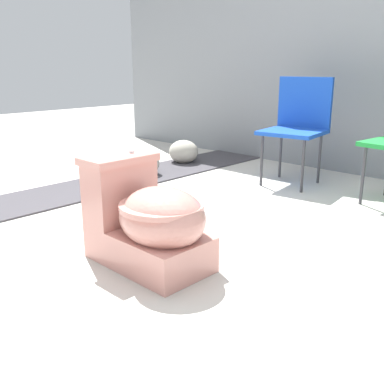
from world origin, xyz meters
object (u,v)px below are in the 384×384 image
boulder_near (141,163)px  boulder_far (184,152)px  toilet (149,221)px  folding_chair_left (299,119)px

boulder_near → boulder_far: boulder_far is taller
toilet → boulder_near: toilet is taller
folding_chair_left → boulder_far: size_ratio=2.84×
boulder_far → toilet: bearing=-49.3°
toilet → boulder_near: size_ratio=1.94×
boulder_near → boulder_far: (-0.08, 0.60, 0.00)m
folding_chair_left → boulder_far: bearing=-92.0°
boulder_near → boulder_far: size_ratio=1.11×
toilet → boulder_far: bearing=131.3°
folding_chair_left → boulder_near: folding_chair_left is taller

